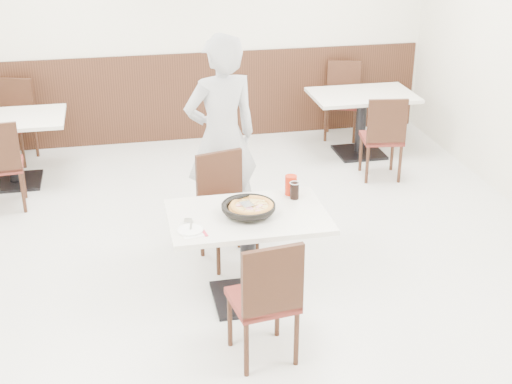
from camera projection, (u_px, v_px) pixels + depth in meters
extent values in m
plane|color=silver|center=(242.00, 275.00, 6.01)|extent=(7.00, 7.00, 0.00)
cube|color=silver|center=(187.00, 28.00, 8.57)|extent=(6.00, 0.04, 2.80)
cube|color=black|center=(190.00, 97.00, 8.90)|extent=(5.90, 0.03, 1.10)
cylinder|color=black|center=(252.00, 214.00, 5.34)|extent=(0.13, 0.13, 0.04)
cylinder|color=black|center=(248.00, 210.00, 5.35)|extent=(0.39, 0.39, 0.01)
cylinder|color=#C68837|center=(252.00, 208.00, 5.34)|extent=(0.36, 0.36, 0.02)
cube|color=white|center=(247.00, 204.00, 5.33)|extent=(0.10, 0.12, 0.00)
cube|color=white|center=(193.00, 232.00, 5.10)|extent=(0.20, 0.20, 0.00)
cylinder|color=white|center=(190.00, 230.00, 5.12)|extent=(0.19, 0.19, 0.01)
cube|color=white|center=(191.00, 225.00, 5.18)|extent=(0.04, 0.16, 0.00)
cylinder|color=black|center=(295.00, 191.00, 5.61)|extent=(0.07, 0.07, 0.13)
cylinder|color=#B21D07|center=(291.00, 185.00, 5.68)|extent=(0.10, 0.10, 0.16)
imported|color=silver|center=(222.00, 138.00, 6.37)|extent=(0.77, 0.60, 1.88)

